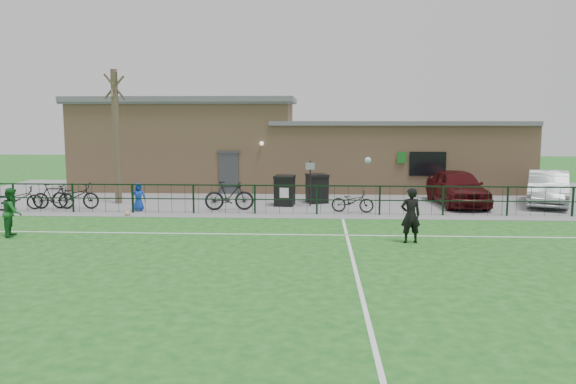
{
  "coord_description": "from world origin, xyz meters",
  "views": [
    {
      "loc": [
        1.02,
        -14.26,
        3.81
      ],
      "look_at": [
        0.0,
        5.0,
        1.3
      ],
      "focal_mm": 35.0,
      "sensor_mm": 36.0,
      "label": 1
    }
  ],
  "objects_px": {
    "car_maroon": "(457,187)",
    "bicycle_a": "(18,198)",
    "wheelie_bin_left": "(285,191)",
    "sign_post": "(310,183)",
    "bicycle_c": "(75,196)",
    "bicycle_e": "(353,201)",
    "outfield_player": "(12,212)",
    "wheelie_bin_right": "(317,189)",
    "ball_ground": "(127,213)",
    "bare_tree": "(116,137)",
    "bicycle_d": "(229,196)",
    "spectator_child": "(138,197)",
    "car_silver": "(548,188)",
    "bicycle_b": "(53,196)"
  },
  "relations": [
    {
      "from": "car_maroon",
      "to": "bare_tree",
      "type": "bearing_deg",
      "value": 177.17
    },
    {
      "from": "car_maroon",
      "to": "bicycle_d",
      "type": "bearing_deg",
      "value": -172.65
    },
    {
      "from": "bicycle_e",
      "to": "ball_ground",
      "type": "distance_m",
      "value": 9.05
    },
    {
      "from": "car_maroon",
      "to": "bicycle_b",
      "type": "bearing_deg",
      "value": -177.16
    },
    {
      "from": "wheelie_bin_left",
      "to": "ball_ground",
      "type": "bearing_deg",
      "value": -147.68
    },
    {
      "from": "wheelie_bin_right",
      "to": "bicycle_e",
      "type": "height_order",
      "value": "wheelie_bin_right"
    },
    {
      "from": "bare_tree",
      "to": "spectator_child",
      "type": "height_order",
      "value": "bare_tree"
    },
    {
      "from": "sign_post",
      "to": "bicycle_a",
      "type": "xyz_separation_m",
      "value": [
        -12.21,
        -1.72,
        -0.51
      ]
    },
    {
      "from": "sign_post",
      "to": "bicycle_a",
      "type": "bearing_deg",
      "value": -172.0
    },
    {
      "from": "wheelie_bin_left",
      "to": "sign_post",
      "type": "relative_size",
      "value": 0.62
    },
    {
      "from": "bicycle_d",
      "to": "bare_tree",
      "type": "bearing_deg",
      "value": 64.98
    },
    {
      "from": "bare_tree",
      "to": "wheelie_bin_left",
      "type": "bearing_deg",
      "value": -1.95
    },
    {
      "from": "bicycle_d",
      "to": "spectator_child",
      "type": "height_order",
      "value": "bicycle_d"
    },
    {
      "from": "car_silver",
      "to": "ball_ground",
      "type": "bearing_deg",
      "value": -146.51
    },
    {
      "from": "wheelie_bin_left",
      "to": "bicycle_e",
      "type": "relative_size",
      "value": 0.72
    },
    {
      "from": "bicycle_c",
      "to": "car_silver",
      "type": "bearing_deg",
      "value": -82.72
    },
    {
      "from": "wheelie_bin_right",
      "to": "ball_ground",
      "type": "height_order",
      "value": "wheelie_bin_right"
    },
    {
      "from": "bare_tree",
      "to": "bicycle_b",
      "type": "relative_size",
      "value": 3.36
    },
    {
      "from": "car_silver",
      "to": "bicycle_b",
      "type": "relative_size",
      "value": 2.58
    },
    {
      "from": "bare_tree",
      "to": "bicycle_c",
      "type": "height_order",
      "value": "bare_tree"
    },
    {
      "from": "bicycle_a",
      "to": "ball_ground",
      "type": "distance_m",
      "value": 5.17
    },
    {
      "from": "bicycle_e",
      "to": "spectator_child",
      "type": "distance_m",
      "value": 8.87
    },
    {
      "from": "car_maroon",
      "to": "bicycle_b",
      "type": "distance_m",
      "value": 17.49
    },
    {
      "from": "sign_post",
      "to": "bicycle_c",
      "type": "relative_size",
      "value": 0.96
    },
    {
      "from": "wheelie_bin_left",
      "to": "outfield_player",
      "type": "xyz_separation_m",
      "value": [
        -8.51,
        -6.93,
        0.16
      ]
    },
    {
      "from": "outfield_player",
      "to": "ball_ground",
      "type": "relative_size",
      "value": 7.19
    },
    {
      "from": "bare_tree",
      "to": "bicycle_b",
      "type": "bearing_deg",
      "value": -140.94
    },
    {
      "from": "bicycle_a",
      "to": "bicycle_e",
      "type": "distance_m",
      "value": 13.97
    },
    {
      "from": "sign_post",
      "to": "wheelie_bin_left",
      "type": "bearing_deg",
      "value": 173.05
    },
    {
      "from": "wheelie_bin_right",
      "to": "bicycle_e",
      "type": "distance_m",
      "value": 2.99
    },
    {
      "from": "car_maroon",
      "to": "outfield_player",
      "type": "xyz_separation_m",
      "value": [
        -16.14,
        -7.43,
        -0.02
      ]
    },
    {
      "from": "bare_tree",
      "to": "ball_ground",
      "type": "bearing_deg",
      "value": -65.06
    },
    {
      "from": "bare_tree",
      "to": "bicycle_b",
      "type": "height_order",
      "value": "bare_tree"
    },
    {
      "from": "car_silver",
      "to": "bicycle_e",
      "type": "relative_size",
      "value": 2.69
    },
    {
      "from": "car_maroon",
      "to": "bicycle_a",
      "type": "height_order",
      "value": "car_maroon"
    },
    {
      "from": "car_maroon",
      "to": "ball_ground",
      "type": "xyz_separation_m",
      "value": [
        -13.68,
        -3.5,
        -0.71
      ]
    },
    {
      "from": "bicycle_d",
      "to": "sign_post",
      "type": "bearing_deg",
      "value": -76.35
    },
    {
      "from": "spectator_child",
      "to": "outfield_player",
      "type": "distance_m",
      "value": 5.71
    },
    {
      "from": "wheelie_bin_left",
      "to": "car_maroon",
      "type": "xyz_separation_m",
      "value": [
        7.63,
        0.5,
        0.18
      ]
    },
    {
      "from": "bicycle_b",
      "to": "bicycle_e",
      "type": "height_order",
      "value": "bicycle_b"
    },
    {
      "from": "car_maroon",
      "to": "outfield_player",
      "type": "bearing_deg",
      "value": -159.03
    },
    {
      "from": "sign_post",
      "to": "car_silver",
      "type": "height_order",
      "value": "sign_post"
    },
    {
      "from": "bare_tree",
      "to": "car_silver",
      "type": "bearing_deg",
      "value": 1.38
    },
    {
      "from": "bicycle_d",
      "to": "spectator_child",
      "type": "relative_size",
      "value": 1.75
    },
    {
      "from": "bicycle_c",
      "to": "bicycle_e",
      "type": "bearing_deg",
      "value": -90.1
    },
    {
      "from": "wheelie_bin_left",
      "to": "bicycle_b",
      "type": "distance_m",
      "value": 9.86
    },
    {
      "from": "sign_post",
      "to": "bare_tree",
      "type": "bearing_deg",
      "value": 177.4
    },
    {
      "from": "outfield_player",
      "to": "ball_ground",
      "type": "distance_m",
      "value": 4.68
    },
    {
      "from": "sign_post",
      "to": "bicycle_d",
      "type": "bearing_deg",
      "value": -158.92
    },
    {
      "from": "bicycle_a",
      "to": "outfield_player",
      "type": "height_order",
      "value": "outfield_player"
    }
  ]
}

